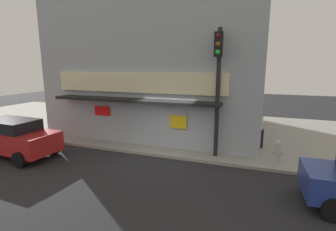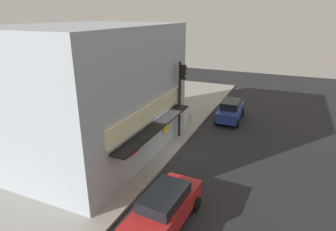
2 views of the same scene
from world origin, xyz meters
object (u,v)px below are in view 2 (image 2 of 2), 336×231
trash_can (117,164)px  potted_plant_by_window (138,135)px  traffic_light (181,90)px  fire_hydrant (190,119)px  pedestrian (167,112)px  potted_plant_by_doorway (130,145)px  parked_car_blue (230,110)px  parked_car_red (164,208)px

trash_can → potted_plant_by_window: size_ratio=0.92×
trash_can → traffic_light: bearing=-14.0°
fire_hydrant → trash_can: size_ratio=1.04×
traffic_light → fire_hydrant: bearing=3.9°
pedestrian → potted_plant_by_doorway: 5.27m
potted_plant_by_doorway → parked_car_blue: bearing=-27.4°
trash_can → parked_car_red: size_ratio=0.20×
parked_car_blue → trash_can: bearing=160.2°
potted_plant_by_doorway → potted_plant_by_window: potted_plant_by_window is taller
fire_hydrant → parked_car_blue: (2.61, -2.64, 0.28)m
pedestrian → potted_plant_by_window: 3.79m
fire_hydrant → pedestrian: 1.91m
fire_hydrant → potted_plant_by_window: size_ratio=0.96×
parked_car_red → potted_plant_by_window: bearing=36.8°
potted_plant_by_doorway → parked_car_red: bearing=-137.2°
parked_car_blue → potted_plant_by_window: bearing=146.4°
fire_hydrant → potted_plant_by_doorway: potted_plant_by_doorway is taller
potted_plant_by_doorway → potted_plant_by_window: size_ratio=0.99×
potted_plant_by_doorway → parked_car_red: 6.82m
parked_car_red → parked_car_blue: bearing=0.6°
fire_hydrant → potted_plant_by_doorway: bearing=163.0°
fire_hydrant → trash_can: (-8.34, 1.29, -0.00)m
potted_plant_by_window → parked_car_blue: size_ratio=0.23×
pedestrian → potted_plant_by_window: bearing=173.1°
pedestrian → traffic_light: bearing=-132.8°
trash_can → parked_car_red: parked_car_red is taller
trash_can → pedestrian: (7.55, 0.35, 0.57)m
pedestrian → parked_car_blue: (3.39, -4.28, -0.29)m
fire_hydrant → potted_plant_by_doorway: 6.31m
fire_hydrant → potted_plant_by_window: potted_plant_by_window is taller
trash_can → potted_plant_by_window: 3.90m
trash_can → pedestrian: size_ratio=0.49×
parked_car_red → parked_car_blue: 13.64m
traffic_light → fire_hydrant: traffic_light is taller
traffic_light → trash_can: (-5.88, 1.46, -2.96)m
potted_plant_by_window → parked_car_red: bearing=-143.2°
pedestrian → potted_plant_by_window: (-3.74, 0.45, -0.46)m
potted_plant_by_doorway → fire_hydrant: bearing=-17.0°
pedestrian → potted_plant_by_doorway: pedestrian is taller
traffic_light → parked_car_blue: traffic_light is taller
fire_hydrant → pedestrian: pedestrian is taller
trash_can → pedestrian: pedestrian is taller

